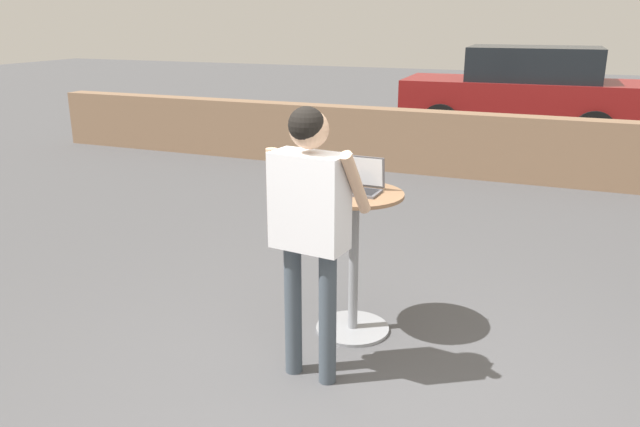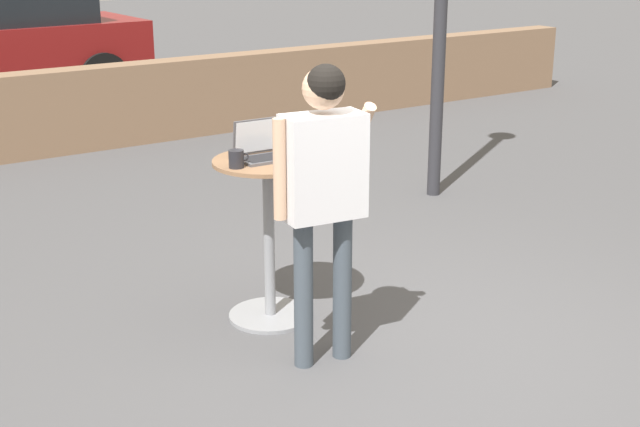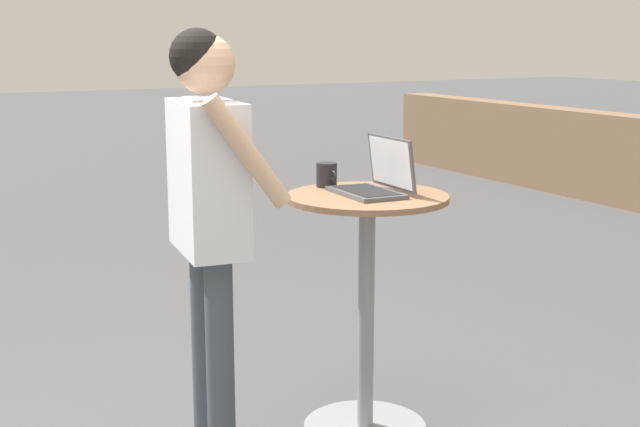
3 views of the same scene
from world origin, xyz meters
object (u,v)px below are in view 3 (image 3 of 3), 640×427
laptop (376,181)px  coffee_mug (327,175)px  cafe_table (366,294)px  standing_person (208,191)px

laptop → coffee_mug: bearing=-158.3°
cafe_table → standing_person: standing_person is taller
standing_person → coffee_mug: bearing=107.4°
coffee_mug → laptop: bearing=21.7°
cafe_table → coffee_mug: coffee_mug is taller
cafe_table → laptop: bearing=87.8°
cafe_table → laptop: 0.49m
cafe_table → laptop: laptop is taller
coffee_mug → standing_person: size_ratio=0.08×
laptop → standing_person: (-0.05, -0.73, 0.01)m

